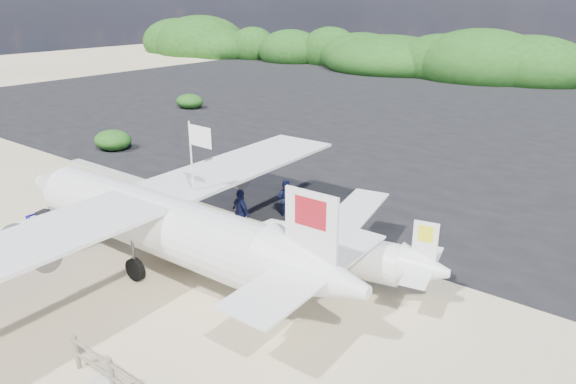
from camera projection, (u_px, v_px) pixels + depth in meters
name	position (u px, v px, depth m)	size (l,w,h in m)	color
ground	(157.00, 261.00, 18.67)	(160.00, 160.00, 0.00)	beige
asphalt_apron	(455.00, 118.00, 41.03)	(90.00, 50.00, 0.04)	#B2B2B2
lagoon	(61.00, 196.00, 24.88)	(9.00, 7.00, 0.40)	#B2B2B2
vegetation_band	(533.00, 81.00, 59.67)	(124.00, 8.00, 4.40)	#B2B2B2
baggage_cart	(60.00, 242.00, 20.08)	(2.48, 1.42, 1.24)	#130BAA
flagpole	(199.00, 262.00, 18.55)	(1.04, 0.43, 5.20)	white
signboard	(186.00, 265.00, 18.40)	(1.51, 0.14, 1.24)	brown
crew_a	(117.00, 205.00, 21.56)	(0.58, 0.38, 1.60)	#121845
crew_b	(285.00, 198.00, 22.32)	(0.80, 0.62, 1.64)	#121845
crew_c	(241.00, 212.00, 20.47)	(1.13, 0.47, 1.92)	#121845
aircraft_small	(356.00, 102.00, 47.52)	(7.44, 7.44, 2.68)	#B2B2B2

